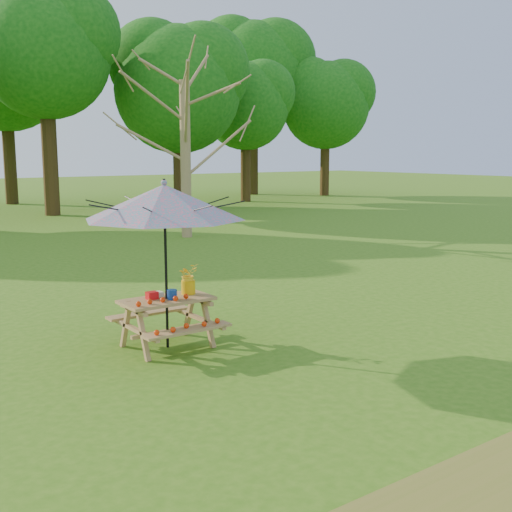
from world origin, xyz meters
TOP-DOWN VIEW (x-y plane):
  - ground at (0.00, 0.00)m, footprint 120.00×120.00m
  - bare_tree at (7.78, 11.67)m, footprint 7.13×7.13m
  - picnic_table at (1.93, 2.03)m, footprint 1.20×1.32m
  - patio_umbrella at (1.93, 2.04)m, footprint 2.26×2.26m
  - produce_bins at (1.88, 2.06)m, footprint 0.34×0.38m
  - tomatoes_row at (1.78, 1.86)m, footprint 0.77×0.13m
  - flower_bucket at (2.31, 2.10)m, footprint 0.29×0.27m

SIDE VIEW (x-z plane):
  - ground at x=0.00m, z-range 0.00..0.00m
  - picnic_table at x=1.93m, z-range -0.01..0.66m
  - tomatoes_row at x=1.78m, z-range 0.67..0.74m
  - produce_bins at x=1.88m, z-range 0.66..0.79m
  - flower_bucket at x=2.31m, z-range 0.68..1.10m
  - patio_umbrella at x=1.93m, z-range 0.82..3.07m
  - bare_tree at x=7.78m, z-range 1.16..12.03m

